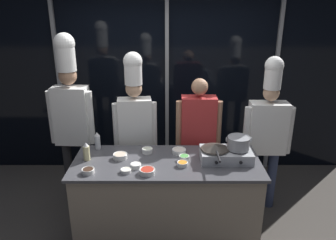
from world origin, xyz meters
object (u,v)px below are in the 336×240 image
Objects in this scene: prep_bowl_chicken at (122,156)px; prep_bowl_chili_flakes at (149,171)px; chef_line at (269,127)px; portable_stove at (227,155)px; prep_bowl_scallions at (185,158)px; person_guest at (199,132)px; chef_head at (73,110)px; stock_pot at (240,143)px; prep_bowl_carrots at (184,164)px; prep_bowl_soy_glaze at (89,170)px; prep_bowl_rice at (137,165)px; prep_bowl_onion at (180,151)px; prep_bowl_bean_sprouts at (149,150)px; chef_sous at (136,121)px; squeeze_bottle_clear at (99,141)px; squeeze_bottle_oil at (88,151)px; frying_pan at (216,147)px; prep_bowl_garlic at (127,170)px.

prep_bowl_chicken reaches higher than prep_bowl_chili_flakes.
portable_stove is at bearing 44.95° from chef_line.
chef_line reaches higher than prep_bowl_scallions.
person_guest is at bearing 31.57° from prep_bowl_chicken.
prep_bowl_scallions is 0.05× the size of chef_head.
stock_pot reaches higher than prep_bowl_carrots.
prep_bowl_soy_glaze is 2.07m from chef_line.
portable_stove is at bearing 0.70° from prep_bowl_scallions.
chef_head is at bearing 112.99° from prep_bowl_soy_glaze.
chef_line is (1.46, 0.71, 0.12)m from prep_bowl_rice.
prep_bowl_rice is (-0.43, -0.33, -0.00)m from prep_bowl_onion.
stock_pot reaches higher than prep_bowl_soy_glaze.
chef_sous is at bearing 112.47° from prep_bowl_bean_sprouts.
portable_stove is 1.38m from squeeze_bottle_clear.
prep_bowl_rice is at bearing 139.41° from chef_head.
stock_pot is 1.22m from chef_sous.
stock_pot is at bearing -1.61° from prep_bowl_chicken.
prep_bowl_chicken is at bearing 132.21° from prep_bowl_rice.
chef_head is (-0.29, 0.60, 0.25)m from squeeze_bottle_oil.
portable_stove is 0.91m from prep_bowl_rice.
person_guest is (1.17, 0.55, -0.02)m from squeeze_bottle_oil.
person_guest reaches higher than prep_bowl_rice.
prep_bowl_carrots is at bearing -164.13° from portable_stove.
prep_bowl_soy_glaze is at bearing -88.06° from squeeze_bottle_clear.
chef_line is at bearing 50.53° from stock_pot.
prep_bowl_carrots is 0.07× the size of person_guest.
frying_pan is at bearing -12.81° from squeeze_bottle_clear.
squeeze_bottle_oil is (-1.52, 0.00, -0.10)m from stock_pot.
prep_bowl_chicken is 0.90m from chef_head.
squeeze_bottle_clear is 1.78× the size of prep_bowl_carrots.
prep_bowl_chicken is 0.09× the size of person_guest.
prep_bowl_bean_sprouts is 0.46m from chef_sous.
stock_pot is at bearing 0.11° from portable_stove.
prep_bowl_carrots is at bearing 4.48° from prep_bowl_rice.
prep_bowl_onion is (0.88, -0.11, -0.07)m from squeeze_bottle_clear.
prep_bowl_chili_flakes is at bearing -0.88° from prep_bowl_soy_glaze.
prep_bowl_chicken is (-0.65, 0.04, 0.00)m from prep_bowl_scallions.
squeeze_bottle_clear is 1.70× the size of prep_bowl_bean_sprouts.
chef_line is (1.90, 0.81, 0.12)m from prep_bowl_soy_glaze.
prep_bowl_carrots is 0.06× the size of chef_line.
person_guest reaches higher than portable_stove.
stock_pot is at bearing 51.57° from chef_line.
squeeze_bottle_clear is at bearing 91.94° from prep_bowl_soy_glaze.
stock_pot is at bearing 0.57° from prep_bowl_scallions.
prep_bowl_carrots is at bearing -14.21° from prep_bowl_chicken.
stock_pot is 2.46× the size of prep_bowl_garlic.
portable_stove is 4.98× the size of prep_bowl_garlic.
prep_bowl_chicken is at bearing 18.36° from chef_line.
prep_bowl_rice is 0.06× the size of person_guest.
prep_bowl_garlic is 0.05× the size of chef_head.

